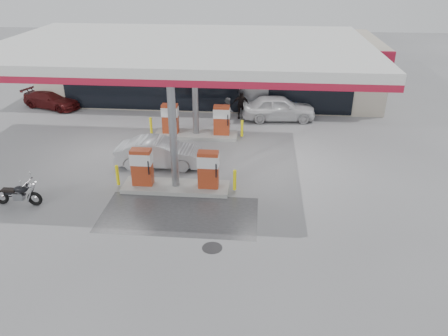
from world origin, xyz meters
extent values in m
plane|color=gray|center=(0.00, 0.00, 0.00)|extent=(90.00, 90.00, 0.00)
cube|color=#4C4C4F|center=(0.50, 0.00, 0.00)|extent=(6.00, 3.00, 0.00)
cylinder|color=#38383A|center=(2.00, -2.00, 0.00)|extent=(0.70, 0.70, 0.01)
cube|color=#BFB1A0|center=(0.00, 16.00, 2.00)|extent=(22.00, 8.00, 4.00)
cube|color=black|center=(0.00, 11.97, 1.40)|extent=(18.00, 0.10, 2.60)
cube|color=#A7142D|center=(0.00, 11.90, 3.50)|extent=(22.00, 0.25, 1.00)
cube|color=navy|center=(7.00, 11.85, 3.50)|extent=(3.50, 0.12, 0.80)
cube|color=gray|center=(3.00, 11.93, 1.10)|extent=(1.80, 0.14, 2.20)
cube|color=silver|center=(0.00, 5.00, 5.30)|extent=(16.00, 10.00, 0.60)
cube|color=#A7142D|center=(0.00, 0.05, 5.12)|extent=(16.00, 0.12, 0.24)
cube|color=#A7142D|center=(0.00, 9.95, 5.12)|extent=(16.00, 0.12, 0.24)
cylinder|color=gray|center=(0.00, 2.00, 2.59)|extent=(0.32, 0.32, 5.00)
cylinder|color=gray|center=(0.00, 8.00, 2.59)|extent=(0.32, 0.32, 5.00)
cube|color=#9E9E99|center=(0.00, 2.00, 0.09)|extent=(4.50, 1.30, 0.18)
cube|color=#A1371A|center=(-1.40, 2.00, 0.98)|extent=(0.85, 0.48, 1.60)
cube|color=#A1371A|center=(1.40, 2.00, 0.98)|extent=(0.85, 0.48, 1.60)
cube|color=silver|center=(-1.40, 2.00, 1.38)|extent=(0.88, 0.52, 0.50)
cube|color=silver|center=(1.40, 2.00, 1.38)|extent=(0.88, 0.52, 0.50)
cylinder|color=#FEEF0E|center=(-2.50, 2.00, 0.54)|extent=(0.14, 0.14, 0.90)
cylinder|color=#FEEF0E|center=(2.50, 2.00, 0.54)|extent=(0.14, 0.14, 0.90)
cube|color=#9E9E99|center=(0.00, 8.00, 0.09)|extent=(4.50, 1.30, 0.18)
cube|color=#A1371A|center=(-1.40, 8.00, 0.98)|extent=(0.85, 0.48, 1.60)
cube|color=#A1371A|center=(1.40, 8.00, 0.98)|extent=(0.85, 0.48, 1.60)
cube|color=silver|center=(-1.40, 8.00, 1.38)|extent=(0.88, 0.52, 0.50)
cube|color=silver|center=(1.40, 8.00, 1.38)|extent=(0.88, 0.52, 0.50)
cylinder|color=#FEEF0E|center=(-2.50, 8.00, 0.54)|extent=(0.14, 0.14, 0.90)
cylinder|color=#FEEF0E|center=(2.50, 8.00, 0.54)|extent=(0.14, 0.14, 0.90)
torus|color=black|center=(-5.30, 0.18, 0.30)|extent=(0.60, 0.14, 0.60)
torus|color=black|center=(-6.68, 0.18, 0.30)|extent=(0.60, 0.14, 0.60)
cube|color=gray|center=(-5.95, 0.18, 0.38)|extent=(0.40, 0.24, 0.30)
cube|color=black|center=(-6.10, 0.18, 0.48)|extent=(0.90, 0.10, 0.08)
ellipsoid|color=black|center=(-5.80, 0.18, 0.70)|extent=(0.56, 0.32, 0.28)
cube|color=black|center=(-6.30, 0.18, 0.64)|extent=(0.55, 0.24, 0.10)
cylinder|color=silver|center=(-5.50, 0.18, 1.00)|extent=(0.04, 0.76, 0.04)
sphere|color=silver|center=(-5.38, 0.18, 0.88)|extent=(0.18, 0.18, 0.18)
cylinder|color=silver|center=(-6.45, 0.32, 0.28)|extent=(0.90, 0.08, 0.08)
imported|color=white|center=(4.52, 11.09, 0.74)|extent=(4.49, 2.11, 1.48)
imported|color=#5E5F63|center=(1.55, 10.23, 0.77)|extent=(0.81, 0.91, 1.55)
imported|color=#B2B5BB|center=(-1.16, 4.20, 0.67)|extent=(4.07, 1.48, 1.33)
imported|color=#480F10|center=(-10.00, 12.10, 0.57)|extent=(4.24, 2.78, 1.14)
imported|color=navy|center=(6.08, 12.79, 0.55)|extent=(4.39, 3.20, 1.11)
imported|color=black|center=(2.26, 11.15, 0.86)|extent=(1.04, 0.50, 1.71)
camera|label=1|loc=(3.46, -14.04, 9.00)|focal=35.00mm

